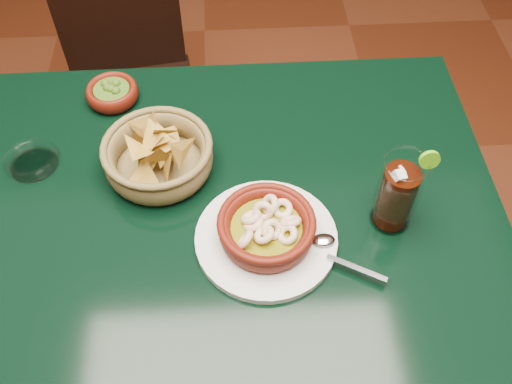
{
  "coord_description": "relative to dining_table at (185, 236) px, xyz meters",
  "views": [
    {
      "loc": [
        0.1,
        -0.63,
        1.6
      ],
      "look_at": [
        0.14,
        -0.02,
        0.81
      ],
      "focal_mm": 40.0,
      "sensor_mm": 36.0,
      "label": 1
    }
  ],
  "objects": [
    {
      "name": "shrimp_plate",
      "position": [
        0.15,
        -0.08,
        0.13
      ],
      "size": [
        0.32,
        0.25,
        0.08
      ],
      "color": "silver",
      "rests_on": "dining_table"
    },
    {
      "name": "glass_ashtray",
      "position": [
        -0.29,
        0.12,
        0.11
      ],
      "size": [
        0.11,
        0.11,
        0.03
      ],
      "color": "white",
      "rests_on": "dining_table"
    },
    {
      "name": "ground",
      "position": [
        0.0,
        0.0,
        -0.65
      ],
      "size": [
        7.0,
        7.0,
        0.0
      ],
      "primitive_type": "plane",
      "color": "#471C0C",
      "rests_on": "ground"
    },
    {
      "name": "cola_drink",
      "position": [
        0.38,
        -0.05,
        0.18
      ],
      "size": [
        0.16,
        0.16,
        0.18
      ],
      "color": "white",
      "rests_on": "dining_table"
    },
    {
      "name": "dining_chair",
      "position": [
        -0.2,
        0.7,
        -0.2
      ],
      "size": [
        0.43,
        0.43,
        0.82
      ],
      "color": "black",
      "rests_on": "ground"
    },
    {
      "name": "chip_basket",
      "position": [
        -0.04,
        0.1,
        0.14
      ],
      "size": [
        0.24,
        0.24,
        0.15
      ],
      "color": "olive",
      "rests_on": "dining_table"
    },
    {
      "name": "dining_table",
      "position": [
        0.0,
        0.0,
        0.0
      ],
      "size": [
        1.2,
        0.8,
        0.75
      ],
      "color": "black",
      "rests_on": "ground"
    },
    {
      "name": "guacamole_ramekin",
      "position": [
        -0.15,
        0.3,
        0.12
      ],
      "size": [
        0.13,
        0.13,
        0.04
      ],
      "color": "#4E1008",
      "rests_on": "dining_table"
    }
  ]
}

